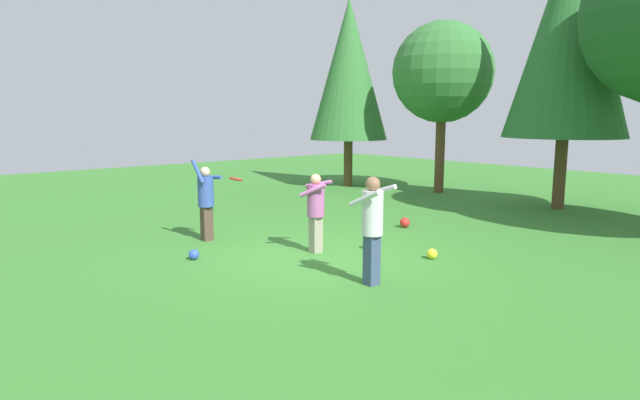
# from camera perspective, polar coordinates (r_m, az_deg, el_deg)

# --- Properties ---
(ground_plane) EXTENTS (40.00, 40.00, 0.00)m
(ground_plane) POSITION_cam_1_polar(r_m,az_deg,el_deg) (10.49, -0.50, -5.90)
(ground_plane) COLOR #387A2D
(person_thrower) EXTENTS (0.57, 0.57, 1.78)m
(person_thrower) POSITION_cam_1_polar(r_m,az_deg,el_deg) (11.78, -12.02, 0.32)
(person_thrower) COLOR #4C382D
(person_thrower) RESTS_ON ground_plane
(person_catcher) EXTENTS (0.71, 0.70, 1.57)m
(person_catcher) POSITION_cam_1_polar(r_m,az_deg,el_deg) (10.52, -0.46, -0.70)
(person_catcher) COLOR gray
(person_catcher) RESTS_ON ground_plane
(person_bystander) EXTENTS (0.63, 0.53, 1.75)m
(person_bystander) POSITION_cam_1_polar(r_m,az_deg,el_deg) (8.53, 5.57, -2.23)
(person_bystander) COLOR #38476B
(person_bystander) RESTS_ON ground_plane
(frisbee) EXTENTS (0.35, 0.35, 0.11)m
(frisbee) POSITION_cam_1_polar(r_m,az_deg,el_deg) (11.05, -8.94, 2.19)
(frisbee) COLOR red
(ball_orange) EXTENTS (0.22, 0.22, 0.22)m
(ball_orange) POSITION_cam_1_polar(r_m,az_deg,el_deg) (11.03, 5.23, -4.61)
(ball_orange) COLOR orange
(ball_orange) RESTS_ON ground_plane
(ball_blue) EXTENTS (0.20, 0.20, 0.20)m
(ball_blue) POSITION_cam_1_polar(r_m,az_deg,el_deg) (10.44, -13.24, -5.66)
(ball_blue) COLOR blue
(ball_blue) RESTS_ON ground_plane
(ball_yellow) EXTENTS (0.20, 0.20, 0.20)m
(ball_yellow) POSITION_cam_1_polar(r_m,az_deg,el_deg) (10.43, 11.81, -5.61)
(ball_yellow) COLOR yellow
(ball_yellow) RESTS_ON ground_plane
(ball_red) EXTENTS (0.24, 0.24, 0.24)m
(ball_red) POSITION_cam_1_polar(r_m,az_deg,el_deg) (13.17, 9.00, -2.38)
(ball_red) COLOR red
(ball_red) RESTS_ON ground_plane
(tree_far_left) EXTENTS (2.90, 2.90, 6.94)m
(tree_far_left) POSITION_cam_1_polar(r_m,az_deg,el_deg) (20.52, 3.08, 13.60)
(tree_far_left) COLOR brown
(tree_far_left) RESTS_ON ground_plane
(tree_left) EXTENTS (3.42, 3.42, 5.84)m
(tree_left) POSITION_cam_1_polar(r_m,az_deg,el_deg) (19.22, 12.90, 13.03)
(tree_left) COLOR brown
(tree_left) RESTS_ON ground_plane
(tree_center) EXTENTS (3.37, 3.37, 8.05)m
(tree_center) POSITION_cam_1_polar(r_m,az_deg,el_deg) (17.08, 25.01, 16.08)
(tree_center) COLOR brown
(tree_center) RESTS_ON ground_plane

